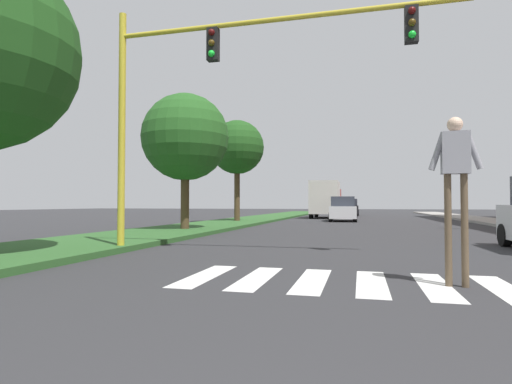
{
  "coord_description": "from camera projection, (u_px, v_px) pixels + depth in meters",
  "views": [
    {
      "loc": [
        -0.15,
        -0.17,
        1.21
      ],
      "look_at": [
        -3.59,
        13.38,
        1.61
      ],
      "focal_mm": 28.99,
      "sensor_mm": 36.0,
      "label": 1
    }
  ],
  "objects": [
    {
      "name": "ground_plane",
      "position": [
        363.0,
        221.0,
        29.16
      ],
      "size": [
        140.0,
        140.0,
        0.0
      ],
      "primitive_type": "plane",
      "color": "#2D2D30"
    },
    {
      "name": "sedan_midblock",
      "position": [
        343.0,
        210.0,
        29.01
      ],
      "size": [
        2.0,
        4.13,
        1.72
      ],
      "color": "silver",
      "rests_on": "ground_plane"
    },
    {
      "name": "median_strip",
      "position": [
        249.0,
        220.0,
        29.14
      ],
      "size": [
        3.95,
        64.0,
        0.15
      ],
      "primitive_type": "cube",
      "color": "#2D5B28",
      "rests_on": "ground_plane"
    },
    {
      "name": "truck_box_delivery",
      "position": [
        326.0,
        199.0,
        35.55
      ],
      "size": [
        2.4,
        6.2,
        3.1
      ],
      "color": "maroon",
      "rests_on": "ground_plane"
    },
    {
      "name": "crosswalk",
      "position": [
        372.0,
        283.0,
        6.28
      ],
      "size": [
        5.85,
        2.2,
        0.01
      ],
      "color": "silver",
      "rests_on": "ground_plane"
    },
    {
      "name": "sedan_far_horizon",
      "position": [
        341.0,
        207.0,
        57.57
      ],
      "size": [
        2.06,
        4.52,
        1.65
      ],
      "color": "maroon",
      "rests_on": "ground_plane"
    },
    {
      "name": "tree_far",
      "position": [
        237.0,
        148.0,
        26.4
      ],
      "size": [
        3.44,
        3.44,
        6.41
      ],
      "color": "#4C3823",
      "rests_on": "median_strip"
    },
    {
      "name": "sidewalk_right",
      "position": [
        503.0,
        223.0,
        25.19
      ],
      "size": [
        3.0,
        64.0,
        0.15
      ],
      "primitive_type": "cube",
      "color": "#9E9991",
      "rests_on": "ground_plane"
    },
    {
      "name": "tree_mid",
      "position": [
        185.0,
        138.0,
        17.81
      ],
      "size": [
        3.74,
        3.74,
        5.82
      ],
      "color": "#4C3823",
      "rests_on": "median_strip"
    },
    {
      "name": "traffic_light_gantry",
      "position": [
        211.0,
        76.0,
        10.07
      ],
      "size": [
        8.39,
        0.3,
        6.0
      ],
      "color": "gold",
      "rests_on": "median_strip"
    },
    {
      "name": "sedan_distant",
      "position": [
        350.0,
        208.0,
        42.81
      ],
      "size": [
        1.82,
        4.59,
        1.73
      ],
      "color": "black",
      "rests_on": "ground_plane"
    },
    {
      "name": "pedestrian_performer",
      "position": [
        456.0,
        173.0,
        6.06
      ],
      "size": [
        0.75,
        0.26,
        2.49
      ],
      "color": "brown",
      "rests_on": "ground_plane"
    }
  ]
}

